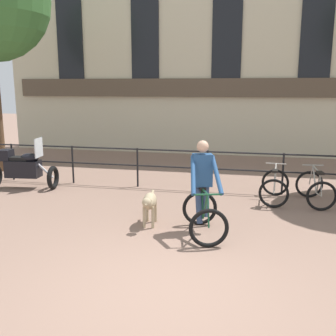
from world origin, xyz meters
TOP-DOWN VIEW (x-y plane):
  - ground_plane at (0.00, 0.00)m, footprint 60.00×60.00m
  - canal_railing at (-0.00, 5.20)m, footprint 15.05×0.05m
  - building_facade at (0.00, 10.99)m, footprint 18.00×0.72m
  - cyclist_with_bike at (0.28, 2.19)m, footprint 0.97×1.31m
  - dog at (-0.78, 2.34)m, footprint 0.32×0.95m
  - parked_motorcycle at (-4.78, 4.38)m, footprint 1.78×0.80m
  - parked_bicycle_near_lamp at (1.66, 4.54)m, footprint 0.74×1.16m
  - parked_bicycle_mid_left at (2.56, 4.54)m, footprint 0.79×1.18m

SIDE VIEW (x-z plane):
  - ground_plane at x=0.00m, z-range 0.00..0.00m
  - parked_bicycle_mid_left at x=2.56m, z-range -0.07..0.79m
  - parked_bicycle_near_lamp at x=1.66m, z-range -0.07..0.79m
  - dog at x=-0.78m, z-range 0.14..0.79m
  - parked_motorcycle at x=-4.78m, z-range -0.11..1.24m
  - canal_railing at x=0.00m, z-range 0.18..1.23m
  - cyclist_with_bike at x=0.28m, z-range -0.09..1.61m
  - building_facade at x=0.00m, z-range -0.02..9.71m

